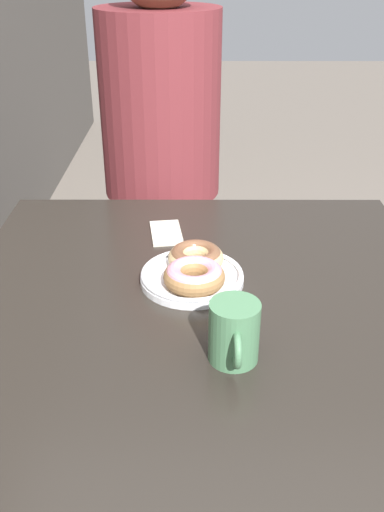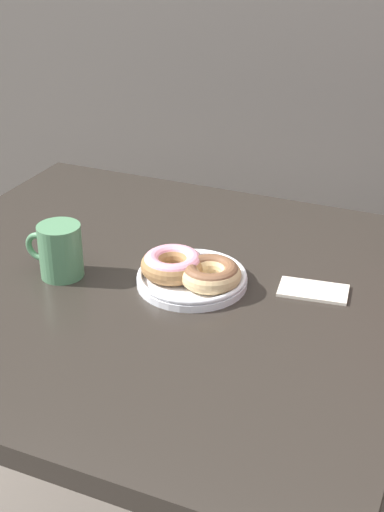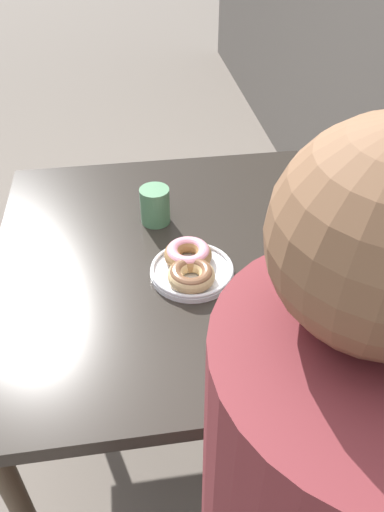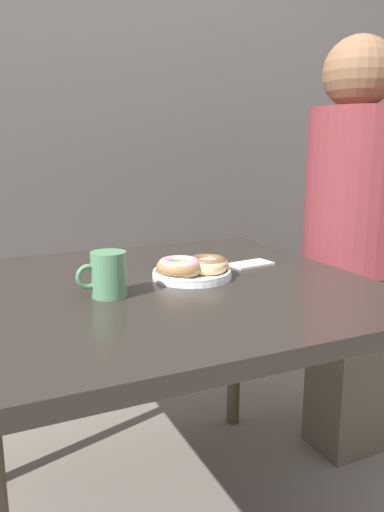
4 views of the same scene
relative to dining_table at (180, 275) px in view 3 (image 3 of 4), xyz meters
name	(u,v)px [view 3 (image 3 of 4)]	position (x,y,z in m)	size (l,w,h in m)	color
ground_plane	(123,421)	(0.00, -0.21, -0.67)	(14.00, 14.00, 0.00)	#70665B
dining_table	(180,275)	(0.00, 0.00, 0.00)	(1.03, 0.98, 0.74)	#28231E
donut_plate	(190,266)	(0.09, 0.02, 0.10)	(0.22, 0.21, 0.06)	white
coffee_mug	(155,205)	(-0.16, -0.05, 0.13)	(0.12, 0.08, 0.11)	#4C7F56
napkin	(235,336)	(0.31, 0.08, 0.08)	(0.14, 0.09, 0.01)	beige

